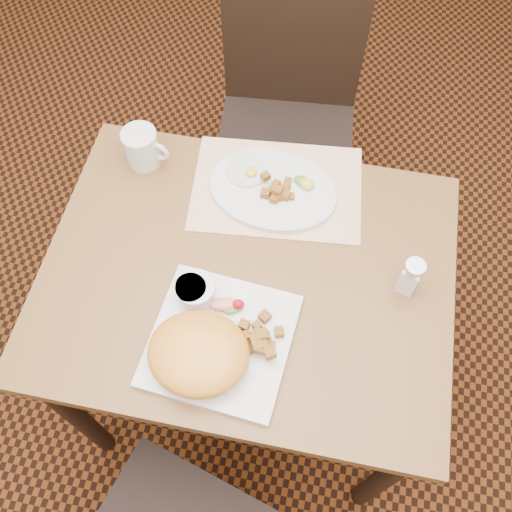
% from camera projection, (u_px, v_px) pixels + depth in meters
% --- Properties ---
extents(ground, '(8.00, 8.00, 0.00)m').
position_uv_depth(ground, '(250.00, 376.00, 1.90)').
color(ground, black).
rests_on(ground, ground).
extents(table, '(0.90, 0.70, 0.75)m').
position_uv_depth(table, '(248.00, 294.00, 1.35)').
color(table, brown).
rests_on(table, ground).
extents(chair_far, '(0.46, 0.46, 0.97)m').
position_uv_depth(chair_far, '(288.00, 108.00, 1.77)').
color(chair_far, black).
rests_on(chair_far, ground).
extents(placemat, '(0.43, 0.32, 0.00)m').
position_uv_depth(placemat, '(277.00, 188.00, 1.36)').
color(placemat, white).
rests_on(placemat, table).
extents(plate_square, '(0.30, 0.30, 0.02)m').
position_uv_depth(plate_square, '(221.00, 340.00, 1.16)').
color(plate_square, silver).
rests_on(plate_square, table).
extents(plate_oval, '(0.33, 0.26, 0.02)m').
position_uv_depth(plate_oval, '(273.00, 190.00, 1.34)').
color(plate_oval, silver).
rests_on(plate_oval, placemat).
extents(hollandaise_mound, '(0.20, 0.18, 0.07)m').
position_uv_depth(hollandaise_mound, '(198.00, 353.00, 1.11)').
color(hollandaise_mound, orange).
rests_on(hollandaise_mound, plate_square).
extents(ramekin, '(0.08, 0.08, 0.05)m').
position_uv_depth(ramekin, '(195.00, 291.00, 1.18)').
color(ramekin, silver).
rests_on(ramekin, plate_square).
extents(garnish_sq, '(0.08, 0.05, 0.03)m').
position_uv_depth(garnish_sq, '(229.00, 305.00, 1.18)').
color(garnish_sq, '#387223').
rests_on(garnish_sq, plate_square).
extents(fried_egg, '(0.10, 0.10, 0.02)m').
position_uv_depth(fried_egg, '(248.00, 171.00, 1.36)').
color(fried_egg, white).
rests_on(fried_egg, plate_oval).
extents(garnish_ov, '(0.06, 0.05, 0.02)m').
position_uv_depth(garnish_ov, '(305.00, 183.00, 1.33)').
color(garnish_ov, '#387223').
rests_on(garnish_ov, plate_oval).
extents(salt_shaker, '(0.05, 0.05, 0.10)m').
position_uv_depth(salt_shaker, '(410.00, 276.00, 1.19)').
color(salt_shaker, white).
rests_on(salt_shaker, table).
extents(coffee_mug, '(0.12, 0.08, 0.10)m').
position_uv_depth(coffee_mug, '(142.00, 147.00, 1.36)').
color(coffee_mug, silver).
rests_on(coffee_mug, table).
extents(home_fries_sq, '(0.11, 0.11, 0.04)m').
position_uv_depth(home_fries_sq, '(258.00, 338.00, 1.14)').
color(home_fries_sq, '#A1601A').
rests_on(home_fries_sq, plate_square).
extents(home_fries_ov, '(0.09, 0.08, 0.03)m').
position_uv_depth(home_fries_ov, '(277.00, 191.00, 1.32)').
color(home_fries_ov, '#A1601A').
rests_on(home_fries_ov, plate_oval).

